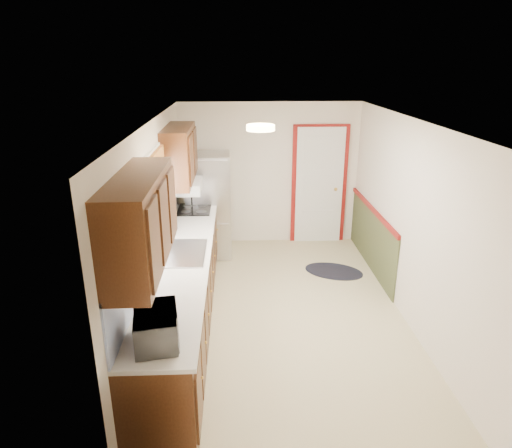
{
  "coord_description": "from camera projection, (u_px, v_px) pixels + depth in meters",
  "views": [
    {
      "loc": [
        -0.56,
        -5.04,
        3.03
      ],
      "look_at": [
        -0.33,
        0.17,
        1.15
      ],
      "focal_mm": 32.0,
      "sensor_mm": 36.0,
      "label": 1
    }
  ],
  "objects": [
    {
      "name": "room_shell",
      "position": [
        285.0,
        225.0,
        5.38
      ],
      "size": [
        3.2,
        5.2,
        2.52
      ],
      "color": "#C4B88A",
      "rests_on": "ground"
    },
    {
      "name": "ceiling_fixture",
      "position": [
        261.0,
        128.0,
        4.78
      ],
      "size": [
        0.3,
        0.3,
        0.06
      ],
      "primitive_type": "cylinder",
      "color": "#FFD88C",
      "rests_on": "room_shell"
    },
    {
      "name": "cooktop",
      "position": [
        194.0,
        209.0,
        6.73
      ],
      "size": [
        0.48,
        0.57,
        0.02
      ],
      "primitive_type": "cube",
      "color": "black",
      "rests_on": "kitchen_run"
    },
    {
      "name": "rug",
      "position": [
        334.0,
        271.0,
        6.92
      ],
      "size": [
        1.03,
        0.88,
        0.01
      ],
      "primitive_type": "ellipsoid",
      "rotation": [
        0.0,
        0.0,
        -0.42
      ],
      "color": "black",
      "rests_on": "ground"
    },
    {
      "name": "back_wall_trim",
      "position": [
        330.0,
        196.0,
        7.6
      ],
      "size": [
        1.12,
        2.3,
        2.08
      ],
      "color": "maroon",
      "rests_on": "ground"
    },
    {
      "name": "refrigerator",
      "position": [
        209.0,
        205.0,
        7.3
      ],
      "size": [
        0.71,
        0.71,
        1.67
      ],
      "rotation": [
        0.0,
        0.0,
        0.02
      ],
      "color": "#B7B7BC",
      "rests_on": "ground"
    },
    {
      "name": "kitchen_run",
      "position": [
        179.0,
        267.0,
        5.18
      ],
      "size": [
        0.63,
        4.0,
        2.2
      ],
      "color": "#3E1F0E",
      "rests_on": "ground"
    },
    {
      "name": "microwave",
      "position": [
        156.0,
        324.0,
        3.53
      ],
      "size": [
        0.35,
        0.53,
        0.33
      ],
      "primitive_type": "imported",
      "rotation": [
        0.0,
        0.0,
        1.75
      ],
      "color": "white",
      "rests_on": "kitchen_run"
    }
  ]
}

